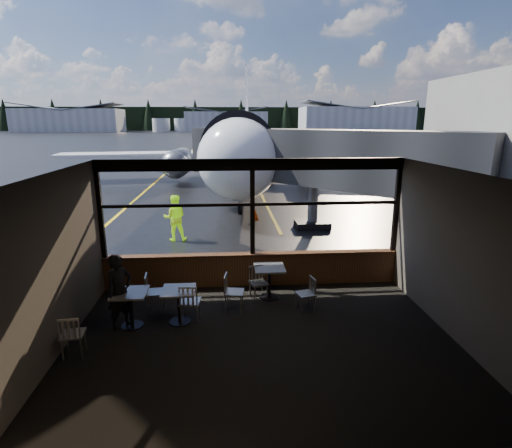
{
  "coord_description": "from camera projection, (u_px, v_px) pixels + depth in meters",
  "views": [
    {
      "loc": [
        -0.69,
        -10.35,
        4.42
      ],
      "look_at": [
        0.17,
        1.0,
        1.5
      ],
      "focal_mm": 28.0,
      "sensor_mm": 36.0,
      "label": 1
    }
  ],
  "objects": [
    {
      "name": "passenger",
      "position": [
        120.0,
        292.0,
        8.64
      ],
      "size": [
        0.71,
        0.73,
        1.69
      ],
      "primitive_type": "imported",
      "rotation": [
        0.0,
        0.0,
        0.83
      ],
      "color": "black",
      "rests_on": "carpet_floor"
    },
    {
      "name": "hangar_mid",
      "position": [
        226.0,
        121.0,
        188.58
      ],
      "size": [
        38.0,
        15.0,
        10.0
      ],
      "primitive_type": null,
      "color": "silver",
      "rests_on": "ground_plane"
    },
    {
      "name": "fuel_tank_b",
      "position": [
        183.0,
        125.0,
        184.72
      ],
      "size": [
        8.0,
        8.0,
        6.0
      ],
      "primitive_type": "cylinder",
      "color": "silver",
      "rests_on": "ground_plane"
    },
    {
      "name": "hangar_right",
      "position": [
        355.0,
        118.0,
        185.97
      ],
      "size": [
        50.0,
        20.0,
        12.0
      ],
      "primitive_type": null,
      "color": "silver",
      "rests_on": "ground_plane"
    },
    {
      "name": "chair_mid_s",
      "position": [
        190.0,
        302.0,
        9.03
      ],
      "size": [
        0.55,
        0.55,
        0.93
      ],
      "primitive_type": null,
      "rotation": [
        0.0,
        0.0,
        -0.1
      ],
      "color": "beige",
      "rests_on": "carpet_floor"
    },
    {
      "name": "airliner",
      "position": [
        244.0,
        111.0,
        29.49
      ],
      "size": [
        30.55,
        35.82,
        10.38
      ],
      "primitive_type": null,
      "rotation": [
        0.0,
        0.0,
        -0.07
      ],
      "color": "white",
      "rests_on": "ground_plane"
    },
    {
      "name": "mullion_left",
      "position": [
        100.0,
        210.0,
        10.3
      ],
      "size": [
        0.12,
        0.12,
        2.6
      ],
      "primitive_type": "cube",
      "color": "black",
      "rests_on": "ground"
    },
    {
      "name": "ground_plane",
      "position": [
        227.0,
        136.0,
        127.04
      ],
      "size": [
        520.0,
        520.0,
        0.0
      ],
      "primitive_type": "plane",
      "color": "black",
      "rests_on": "ground"
    },
    {
      "name": "wall_back",
      "position": [
        285.0,
        345.0,
        4.91
      ],
      "size": [
        8.0,
        0.04,
        3.5
      ],
      "primitive_type": "cube",
      "color": "#4D463E",
      "rests_on": "ground"
    },
    {
      "name": "ground_crew",
      "position": [
        175.0,
        218.0,
        15.18
      ],
      "size": [
        0.91,
        0.74,
        1.75
      ],
      "primitive_type": "imported",
      "rotation": [
        0.0,
        0.0,
        3.24
      ],
      "color": "#BFF219",
      "rests_on": "ground_plane"
    },
    {
      "name": "fuel_tank_c",
      "position": [
        205.0,
        125.0,
        185.45
      ],
      "size": [
        8.0,
        8.0,
        6.0
      ],
      "primitive_type": "cylinder",
      "color": "silver",
      "rests_on": "ground_plane"
    },
    {
      "name": "chair_near_e",
      "position": [
        305.0,
        294.0,
        9.54
      ],
      "size": [
        0.55,
        0.55,
        0.83
      ],
      "primitive_type": null,
      "rotation": [
        0.0,
        0.0,
        1.8
      ],
      "color": "#AEAA9D",
      "rests_on": "carpet_floor"
    },
    {
      "name": "window_sill",
      "position": [
        252.0,
        270.0,
        11.03
      ],
      "size": [
        8.0,
        0.28,
        0.9
      ],
      "primitive_type": "cube",
      "color": "#4F2C17",
      "rests_on": "ground"
    },
    {
      "name": "cone_nose",
      "position": [
        255.0,
        214.0,
        18.54
      ],
      "size": [
        0.35,
        0.35,
        0.49
      ],
      "primitive_type": "cone",
      "color": "orange",
      "rests_on": "ground_plane"
    },
    {
      "name": "carpet_floor",
      "position": [
        262.0,
        342.0,
        8.24
      ],
      "size": [
        8.0,
        6.0,
        0.01
      ],
      "primitive_type": "cube",
      "color": "black",
      "rests_on": "ground"
    },
    {
      "name": "fuel_tank_a",
      "position": [
        161.0,
        125.0,
        183.98
      ],
      "size": [
        8.0,
        8.0,
        6.0
      ],
      "primitive_type": "cylinder",
      "color": "silver",
      "rests_on": "ground_plane"
    },
    {
      "name": "mullion_right",
      "position": [
        397.0,
        206.0,
        10.88
      ],
      "size": [
        0.12,
        0.12,
        2.6
      ],
      "primitive_type": "cube",
      "color": "black",
      "rests_on": "ground"
    },
    {
      "name": "mullion_centre",
      "position": [
        252.0,
        208.0,
        10.59
      ],
      "size": [
        0.12,
        0.12,
        2.6
      ],
      "primitive_type": "cube",
      "color": "black",
      "rests_on": "ground"
    },
    {
      "name": "chair_left_s",
      "position": [
        73.0,
        335.0,
        7.69
      ],
      "size": [
        0.53,
        0.53,
        0.88
      ],
      "primitive_type": null,
      "rotation": [
        0.0,
        0.0,
        0.11
      ],
      "color": "beige",
      "rests_on": "carpet_floor"
    },
    {
      "name": "cafe_table_near",
      "position": [
        269.0,
        283.0,
        10.23
      ],
      "size": [
        0.77,
        0.77,
        0.84
      ],
      "primitive_type": null,
      "color": "gray",
      "rests_on": "carpet_floor"
    },
    {
      "name": "hangar_left",
      "position": [
        70.0,
        119.0,
        178.5
      ],
      "size": [
        45.0,
        18.0,
        11.0
      ],
      "primitive_type": null,
      "color": "silver",
      "rests_on": "ground_plane"
    },
    {
      "name": "jet_bridge",
      "position": [
        332.0,
        176.0,
        16.15
      ],
      "size": [
        8.56,
        10.46,
        4.56
      ],
      "primitive_type": null,
      "color": "#2B2C2E",
      "rests_on": "ground_plane"
    },
    {
      "name": "wall_left",
      "position": [
        52.0,
        268.0,
        7.52
      ],
      "size": [
        0.04,
        6.0,
        3.5
      ],
      "primitive_type": "cube",
      "color": "#4D463E",
      "rests_on": "ground"
    },
    {
      "name": "window_header",
      "position": [
        252.0,
        164.0,
        10.31
      ],
      "size": [
        8.0,
        0.18,
        0.3
      ],
      "primitive_type": "cube",
      "color": "black",
      "rests_on": "ground"
    },
    {
      "name": "cafe_table_mid",
      "position": [
        179.0,
        306.0,
        8.97
      ],
      "size": [
        0.73,
        0.73,
        0.8
      ],
      "primitive_type": null,
      "color": "#ACA59E",
      "rests_on": "carpet_floor"
    },
    {
      "name": "chair_near_n",
      "position": [
        259.0,
        284.0,
        10.13
      ],
      "size": [
        0.6,
        0.6,
        0.87
      ],
      "primitive_type": null,
      "rotation": [
        0.0,
        0.0,
        3.46
      ],
      "color": "#ACA89B",
      "rests_on": "carpet_floor"
    },
    {
      "name": "ceiling",
      "position": [
        263.0,
        173.0,
        7.37
      ],
      "size": [
        8.0,
        6.0,
        0.04
      ],
      "primitive_type": "cube",
      "color": "#38332D",
      "rests_on": "ground"
    },
    {
      "name": "chair_mid_w",
      "position": [
        156.0,
        293.0,
        9.51
      ],
      "size": [
        0.56,
        0.56,
        0.94
      ],
      "primitive_type": null,
      "rotation": [
        0.0,
        0.0,
        -1.48
      ],
      "color": "#B2ADA1",
      "rests_on": "carpet_floor"
    },
    {
      "name": "treeline",
      "position": [
        226.0,
        119.0,
        212.48
      ],
      "size": [
        360.0,
        3.0,
        12.0
      ],
      "primitive_type": "cube",
      "color": "black",
      "rests_on": "ground_plane"
    },
    {
      "name": "window_transom",
      "position": [
        252.0,
        204.0,
        10.57
      ],
      "size": [
        8.0,
        0.1,
        0.08
      ],
      "primitive_type": "cube",
      "color": "black",
      "rests_on": "ground"
    },
    {
      "name": "chair_near_w",
      "position": [
        234.0,
        293.0,
        9.51
      ],
      "size": [
        0.58,
        0.58,
        0.93
      ],
      "primitive_type": null,
      "rotation": [
        0.0,
        0.0,
        -1.72
      ],
      "color": "#BCB6A9",
      "rests_on": "carpet_floor"
    },
    {
      "name": "wall_right",
      "position": [
        458.0,
        257.0,
        8.1
      ],
      "size": [
        0.04,
        6.0,
        3.5
      ],
      "primitive_type": "cube",
      "color": "#4D463E",
      "rests_on": "ground"
    },
    {
      "name": "cafe_table_left",
      "position": [
        131.0,
        309.0,
        8.8
      ],
      "size": [
        0.74,
        0.74,
        0.82
      ],
      "primitive_type": null,
      "color": "#9D9791",
      "rests_on": "carpet_floor"
    }
  ]
}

